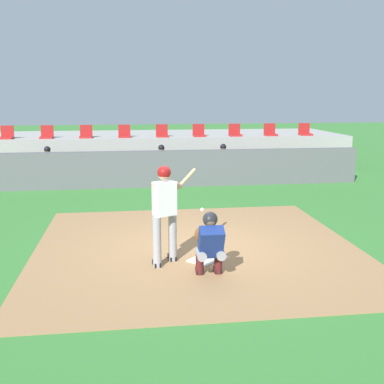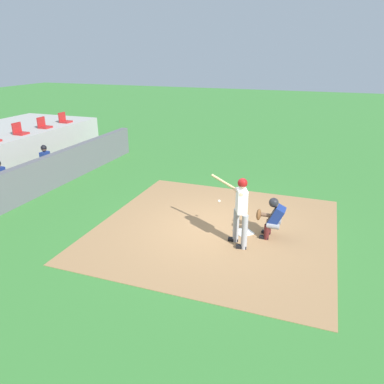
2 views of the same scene
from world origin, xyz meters
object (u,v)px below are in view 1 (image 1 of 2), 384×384
Objects in this scene: catcher_crouched at (210,242)px; stadium_seat_2 at (86,134)px; stadium_seat_0 at (7,135)px; stadium_seat_3 at (124,134)px; home_plate at (203,260)px; dugout_player_1 at (162,163)px; dugout_player_2 at (224,162)px; stadium_seat_5 at (199,133)px; stadium_seat_6 at (235,133)px; stadium_seat_1 at (47,135)px; stadium_seat_7 at (270,132)px; batter_at_plate at (165,208)px; dugout_player_0 at (48,165)px; stadium_seat_8 at (305,132)px; stadium_seat_4 at (162,133)px.

stadium_seat_2 is at bearing 104.81° from catcher_crouched.
stadium_seat_0 is 1.00× the size of stadium_seat_3.
dugout_player_1 is at bearing 91.16° from home_plate.
dugout_player_2 is 2.71× the size of stadium_seat_0.
catcher_crouched is 3.83× the size of stadium_seat_5.
stadium_seat_6 reaches higher than dugout_player_1.
stadium_seat_7 is at bearing 0.00° from stadium_seat_1.
stadium_seat_1 is 7.22m from stadium_seat_6.
batter_at_plate is 8.19m from dugout_player_1.
home_plate is 9.11m from dugout_player_0.
stadium_seat_6 is (3.57, 10.20, 0.50)m from batter_at_plate.
dugout_player_2 reaches higher than catcher_crouched.
home_plate is 0.34× the size of dugout_player_1.
stadium_seat_3 is at bearing 180.00° from stadium_seat_6.
stadium_seat_5 reaches higher than dugout_player_0.
stadium_seat_2 is at bearing 157.55° from dugout_player_2.
stadium_seat_8 is at bearing 0.00° from stadium_seat_7.
stadium_seat_3 is at bearing 97.52° from catcher_crouched.
dugout_player_2 is 3.19m from stadium_seat_7.
stadium_seat_4 is at bearing 90.00° from home_plate.
stadium_seat_8 is (3.74, 2.03, 0.86)m from dugout_player_2.
stadium_seat_7 is (5.78, 0.00, 0.00)m from stadium_seat_3.
home_plate is at bearing -119.58° from stadium_seat_8.
dugout_player_1 is (-0.16, 8.87, 0.07)m from catcher_crouched.
stadium_seat_3 is at bearing 180.00° from stadium_seat_4.
dugout_player_2 is at bearing 75.97° from home_plate.
stadium_seat_5 is at bearing 180.00° from stadium_seat_6.
stadium_seat_4 is at bearing 0.00° from stadium_seat_1.
catcher_crouched is at bearing -117.93° from stadium_seat_8.
stadium_seat_2 reaches higher than catcher_crouched.
dugout_player_2 is at bearing -14.60° from stadium_seat_0.
stadium_seat_0 is (-5.10, 10.20, 0.50)m from batter_at_plate.
dugout_player_1 is at bearing -155.66° from stadium_seat_7.
batter_at_plate reaches higher than home_plate.
stadium_seat_5 and stadium_seat_8 have the same top height.
stadium_seat_3 is (-0.76, 10.20, 0.50)m from batter_at_plate.
stadium_seat_2 is at bearing 0.00° from stadium_seat_0.
dugout_player_1 is at bearing 91.04° from catcher_crouched.
dugout_player_2 is (2.04, 8.87, 0.07)m from catcher_crouched.
stadium_seat_3 is 7.22m from stadium_seat_8.
home_plate is at bearing -74.16° from stadium_seat_2.
batter_at_plate is 0.98× the size of catcher_crouched.
stadium_seat_0 is at bearing 180.00° from stadium_seat_5.
stadium_seat_7 is (2.89, 0.00, 0.00)m from stadium_seat_5.
home_plate is 8.42m from dugout_player_2.
dugout_player_1 is at bearing -128.35° from stadium_seat_5.
stadium_seat_6 and stadium_seat_7 have the same top height.
dugout_player_0 is at bearing -119.37° from stadium_seat_2.
dugout_player_1 is 2.55m from stadium_seat_3.
catcher_crouched is at bearing -102.95° from dugout_player_2.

